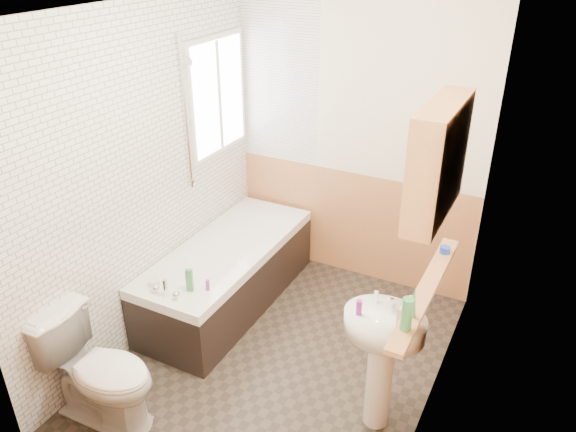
# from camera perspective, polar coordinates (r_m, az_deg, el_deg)

# --- Properties ---
(floor) EXTENTS (2.80, 2.80, 0.00)m
(floor) POSITION_cam_1_polar(r_m,az_deg,el_deg) (4.36, -0.93, -14.36)
(floor) COLOR #2C251F
(floor) RESTS_ON ground
(ceiling) EXTENTS (2.80, 2.80, 0.00)m
(ceiling) POSITION_cam_1_polar(r_m,az_deg,el_deg) (3.28, -1.28, 20.29)
(ceiling) COLOR white
(ceiling) RESTS_ON ground
(wall_back) EXTENTS (2.20, 0.02, 2.50)m
(wall_back) POSITION_cam_1_polar(r_m,az_deg,el_deg) (4.83, 6.91, 7.19)
(wall_back) COLOR #EEE1C5
(wall_back) RESTS_ON ground
(wall_front) EXTENTS (2.20, 0.02, 2.50)m
(wall_front) POSITION_cam_1_polar(r_m,az_deg,el_deg) (2.69, -15.73, -11.79)
(wall_front) COLOR #EEE1C5
(wall_front) RESTS_ON ground
(wall_left) EXTENTS (0.02, 2.80, 2.50)m
(wall_left) POSITION_cam_1_polar(r_m,az_deg,el_deg) (4.24, -14.43, 3.54)
(wall_left) COLOR #EEE1C5
(wall_left) RESTS_ON ground
(wall_right) EXTENTS (0.02, 2.80, 2.50)m
(wall_right) POSITION_cam_1_polar(r_m,az_deg,el_deg) (3.33, 16.01, -3.56)
(wall_right) COLOR #EEE1C5
(wall_right) RESTS_ON ground
(wainscot_right) EXTENTS (0.01, 2.80, 1.00)m
(wainscot_right) POSITION_cam_1_polar(r_m,az_deg,el_deg) (3.77, 14.19, -13.33)
(wainscot_right) COLOR tan
(wainscot_right) RESTS_ON wall_right
(wainscot_back) EXTENTS (2.20, 0.01, 1.00)m
(wainscot_back) POSITION_cam_1_polar(r_m,az_deg,el_deg) (5.12, 6.36, -0.78)
(wainscot_back) COLOR tan
(wainscot_back) RESTS_ON wall_back
(tile_cladding_left) EXTENTS (0.01, 2.80, 2.50)m
(tile_cladding_left) POSITION_cam_1_polar(r_m,az_deg,el_deg) (4.23, -14.20, 3.48)
(tile_cladding_left) COLOR white
(tile_cladding_left) RESTS_ON wall_left
(tile_return_back) EXTENTS (0.75, 0.01, 1.50)m
(tile_return_back) POSITION_cam_1_polar(r_m,az_deg,el_deg) (4.95, -0.93, 13.92)
(tile_return_back) COLOR white
(tile_return_back) RESTS_ON wall_back
(window) EXTENTS (0.03, 0.79, 0.99)m
(window) POSITION_cam_1_polar(r_m,az_deg,el_deg) (4.79, -7.09, 12.01)
(window) COLOR white
(window) RESTS_ON wall_left
(bathtub) EXTENTS (0.70, 1.78, 0.69)m
(bathtub) POSITION_cam_1_polar(r_m,az_deg,el_deg) (4.80, -6.11, -5.79)
(bathtub) COLOR black
(bathtub) RESTS_ON floor
(shower_riser) EXTENTS (0.11, 0.08, 1.21)m
(shower_riser) POSITION_cam_1_polar(r_m,az_deg,el_deg) (4.39, -10.33, 11.37)
(shower_riser) COLOR silver
(shower_riser) RESTS_ON wall_left
(toilet) EXTENTS (0.80, 0.46, 0.77)m
(toilet) POSITION_cam_1_polar(r_m,az_deg,el_deg) (3.89, -18.62, -14.72)
(toilet) COLOR white
(toilet) RESTS_ON floor
(sink) EXTENTS (0.50, 0.41, 0.97)m
(sink) POSITION_cam_1_polar(r_m,az_deg,el_deg) (3.57, 9.56, -13.05)
(sink) COLOR white
(sink) RESTS_ON floor
(pine_shelf) EXTENTS (0.10, 1.23, 0.03)m
(pine_shelf) POSITION_cam_1_polar(r_m,az_deg,el_deg) (3.33, 13.87, -7.27)
(pine_shelf) COLOR tan
(pine_shelf) RESTS_ON wall_right
(medicine_cabinet) EXTENTS (0.17, 0.67, 0.60)m
(medicine_cabinet) POSITION_cam_1_polar(r_m,az_deg,el_deg) (2.95, 14.98, 5.49)
(medicine_cabinet) COLOR tan
(medicine_cabinet) RESTS_ON wall_right
(foam_can) EXTENTS (0.07, 0.07, 0.19)m
(foam_can) POSITION_cam_1_polar(r_m,az_deg,el_deg) (2.93, 11.99, -9.74)
(foam_can) COLOR #388447
(foam_can) RESTS_ON pine_shelf
(green_bottle) EXTENTS (0.05, 0.05, 0.20)m
(green_bottle) POSITION_cam_1_polar(r_m,az_deg,el_deg) (3.02, 12.65, -8.40)
(green_bottle) COLOR #388447
(green_bottle) RESTS_ON pine_shelf
(black_jar) EXTENTS (0.07, 0.07, 0.04)m
(black_jar) POSITION_cam_1_polar(r_m,az_deg,el_deg) (3.67, 15.65, -3.32)
(black_jar) COLOR #19339E
(black_jar) RESTS_ON pine_shelf
(soap_bottle) EXTENTS (0.12, 0.22, 0.10)m
(soap_bottle) POSITION_cam_1_polar(r_m,az_deg,el_deg) (3.32, 11.99, -10.36)
(soap_bottle) COLOR silver
(soap_bottle) RESTS_ON sink
(clear_bottle) EXTENTS (0.04, 0.04, 0.10)m
(clear_bottle) POSITION_cam_1_polar(r_m,az_deg,el_deg) (3.37, 7.23, -9.20)
(clear_bottle) COLOR purple
(clear_bottle) RESTS_ON sink
(blue_gel) EXTENTS (0.06, 0.05, 0.18)m
(blue_gel) POSITION_cam_1_polar(r_m,az_deg,el_deg) (4.11, -9.98, -6.46)
(blue_gel) COLOR #388447
(blue_gel) RESTS_ON bathtub
(cream_jar) EXTENTS (0.09, 0.09, 0.05)m
(cream_jar) POSITION_cam_1_polar(r_m,az_deg,el_deg) (4.25, -13.42, -6.62)
(cream_jar) COLOR silver
(cream_jar) RESTS_ON bathtub
(orange_bottle) EXTENTS (0.04, 0.04, 0.09)m
(orange_bottle) POSITION_cam_1_polar(r_m,az_deg,el_deg) (4.12, -8.18, -6.96)
(orange_bottle) COLOR purple
(orange_bottle) RESTS_ON bathtub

